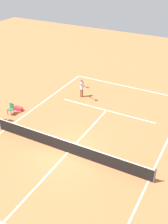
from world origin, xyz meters
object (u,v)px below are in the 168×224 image
Objects in this scene: equipment_bag at (18,109)px; courtside_chair_mid at (11,108)px; player_serving at (82,87)px; tennis_ball at (90,106)px.

courtside_chair_mid is at bearing 83.09° from equipment_bag.
player_serving is 6.49m from courtside_chair_mid.
player_serving is at bearing -127.65° from equipment_bag.
tennis_ball is 6.04m from equipment_bag.
courtside_chair_mid is at bearing 39.32° from tennis_ball.
equipment_bag is (-0.09, -0.76, -0.38)m from courtside_chair_mid.
courtside_chair_mid is 0.86m from equipment_bag.
player_serving is 2.12m from tennis_ball.
tennis_ball is at bearing -145.71° from equipment_bag.
player_serving reaches higher than courtside_chair_mid.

